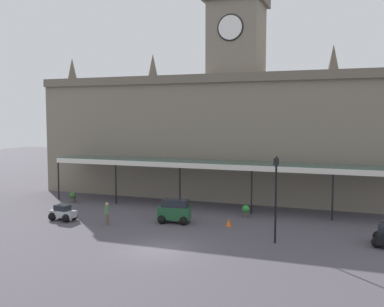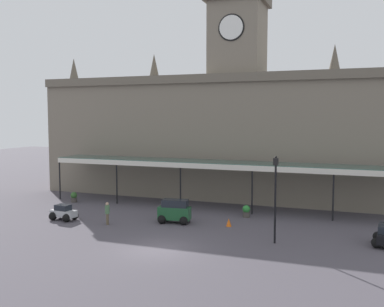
{
  "view_description": "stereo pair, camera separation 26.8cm",
  "coord_description": "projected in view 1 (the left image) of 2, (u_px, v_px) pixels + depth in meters",
  "views": [
    {
      "loc": [
        10.69,
        -23.36,
        7.99
      ],
      "look_at": [
        0.0,
        5.82,
        5.34
      ],
      "focal_mm": 40.84,
      "sensor_mm": 36.0,
      "label": 1
    },
    {
      "loc": [
        10.94,
        -23.27,
        7.99
      ],
      "look_at": [
        0.0,
        5.82,
        5.34
      ],
      "focal_mm": 40.84,
      "sensor_mm": 36.0,
      "label": 2
    }
  ],
  "objects": [
    {
      "name": "station_building",
      "position": [
        236.0,
        131.0,
        42.87
      ],
      "size": [
        39.8,
        7.1,
        19.66
      ],
      "color": "slate",
      "rests_on": "ground"
    },
    {
      "name": "planter_near_kerb",
      "position": [
        246.0,
        211.0,
        34.65
      ],
      "size": [
        0.6,
        0.6,
        0.96
      ],
      "color": "#47423D",
      "rests_on": "ground"
    },
    {
      "name": "pedestrian_beside_cars",
      "position": [
        107.0,
        213.0,
        32.19
      ],
      "size": [
        0.34,
        0.34,
        1.67
      ],
      "color": "brown",
      "rests_on": "ground"
    },
    {
      "name": "entrance_canopy",
      "position": [
        219.0,
        163.0,
        37.69
      ],
      "size": [
        31.67,
        3.26,
        4.08
      ],
      "color": "#38564C",
      "rests_on": "ground"
    },
    {
      "name": "traffic_cone",
      "position": [
        229.0,
        222.0,
        31.78
      ],
      "size": [
        0.4,
        0.4,
        0.58
      ],
      "primitive_type": "cone",
      "color": "orange",
      "rests_on": "ground"
    },
    {
      "name": "car_silver_sedan",
      "position": [
        63.0,
        214.0,
        33.6
      ],
      "size": [
        2.12,
        1.63,
        1.19
      ],
      "color": "#B2B5BA",
      "rests_on": "ground"
    },
    {
      "name": "ground_plane",
      "position": [
        159.0,
        250.0,
        26.2
      ],
      "size": [
        140.0,
        140.0,
        0.0
      ],
      "primitive_type": "plane",
      "color": "#4B464F"
    },
    {
      "name": "planter_forecourt_centre",
      "position": [
        73.0,
        197.0,
        40.57
      ],
      "size": [
        0.6,
        0.6,
        0.96
      ],
      "color": "#47423D",
      "rests_on": "ground"
    },
    {
      "name": "victorian_lamppost",
      "position": [
        276.0,
        190.0,
        27.33
      ],
      "size": [
        0.3,
        0.3,
        5.54
      ],
      "color": "black",
      "rests_on": "ground"
    },
    {
      "name": "car_green_van",
      "position": [
        174.0,
        212.0,
        32.73
      ],
      "size": [
        2.5,
        1.78,
        1.77
      ],
      "color": "#1E512D",
      "rests_on": "ground"
    }
  ]
}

